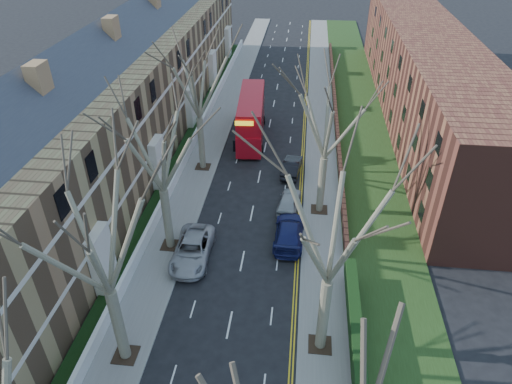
% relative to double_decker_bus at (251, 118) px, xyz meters
% --- Properties ---
extents(pavement_left, '(3.00, 102.00, 0.12)m').
position_rel_double_decker_bus_xyz_m(pavement_left, '(-4.25, 3.81, -2.24)').
color(pavement_left, slate).
rests_on(pavement_left, ground).
extents(pavement_right, '(3.00, 102.00, 0.12)m').
position_rel_double_decker_bus_xyz_m(pavement_right, '(7.75, 3.81, -2.24)').
color(pavement_right, slate).
rests_on(pavement_right, ground).
extents(terrace_left, '(9.70, 78.00, 13.60)m').
position_rel_double_decker_bus_xyz_m(terrace_left, '(-11.89, -4.19, 3.23)').
color(terrace_left, '#906B49').
rests_on(terrace_left, ground).
extents(flats_right, '(13.97, 54.00, 10.00)m').
position_rel_double_decker_bus_xyz_m(flats_right, '(19.22, 7.81, 2.68)').
color(flats_right, brown).
rests_on(flats_right, ground).
extents(front_wall_left, '(0.30, 78.00, 1.00)m').
position_rel_double_decker_bus_xyz_m(front_wall_left, '(-5.90, -4.19, -1.68)').
color(front_wall_left, white).
rests_on(front_wall_left, ground).
extents(grass_verge_right, '(6.00, 102.00, 0.06)m').
position_rel_double_decker_bus_xyz_m(grass_verge_right, '(12.25, 3.81, -2.15)').
color(grass_verge_right, '#203613').
rests_on(grass_verge_right, ground).
extents(tree_left_mid, '(10.50, 10.50, 14.71)m').
position_rel_double_decker_bus_xyz_m(tree_left_mid, '(-3.95, -29.19, 7.25)').
color(tree_left_mid, brown).
rests_on(tree_left_mid, ground).
extents(tree_left_far, '(10.15, 10.15, 14.22)m').
position_rel_double_decker_bus_xyz_m(tree_left_far, '(-3.95, -19.19, 6.94)').
color(tree_left_far, brown).
rests_on(tree_left_far, ground).
extents(tree_left_dist, '(10.50, 10.50, 14.71)m').
position_rel_double_decker_bus_xyz_m(tree_left_dist, '(-3.95, -7.19, 7.25)').
color(tree_left_dist, brown).
rests_on(tree_left_dist, ground).
extents(tree_right_mid, '(10.50, 10.50, 14.71)m').
position_rel_double_decker_bus_xyz_m(tree_right_mid, '(7.45, -27.19, 7.25)').
color(tree_right_mid, brown).
rests_on(tree_right_mid, ground).
extents(tree_right_far, '(10.15, 10.15, 14.22)m').
position_rel_double_decker_bus_xyz_m(tree_right_far, '(7.45, -13.19, 6.94)').
color(tree_right_far, brown).
rests_on(tree_right_far, ground).
extents(double_decker_bus, '(3.40, 11.36, 4.68)m').
position_rel_double_decker_bus_xyz_m(double_decker_bus, '(0.00, 0.00, 0.00)').
color(double_decker_bus, '#AA0C18').
rests_on(double_decker_bus, ground).
extents(car_left_far, '(2.75, 5.81, 1.60)m').
position_rel_double_decker_bus_xyz_m(car_left_far, '(-1.95, -20.27, -1.50)').
color(car_left_far, '#A2A2A7').
rests_on(car_left_far, ground).
extents(car_right_near, '(2.38, 5.59, 1.61)m').
position_rel_double_decker_bus_xyz_m(car_right_near, '(5.07, -17.38, -1.50)').
color(car_right_near, navy).
rests_on(car_right_near, ground).
extents(car_right_mid, '(2.21, 4.38, 1.43)m').
position_rel_double_decker_bus_xyz_m(car_right_mid, '(4.84, -13.04, -1.59)').
color(car_right_mid, '#9B9FA3').
rests_on(car_right_mid, ground).
extents(car_right_far, '(2.00, 4.63, 1.48)m').
position_rel_double_decker_bus_xyz_m(car_right_far, '(4.79, -7.23, -1.56)').
color(car_right_far, black).
rests_on(car_right_far, ground).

